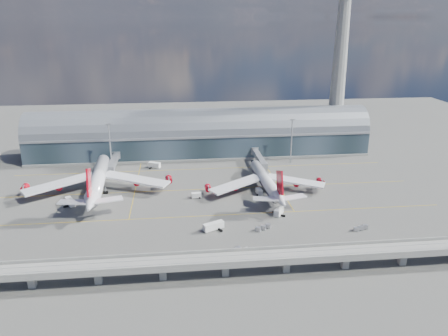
{
  "coord_description": "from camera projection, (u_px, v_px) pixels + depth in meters",
  "views": [
    {
      "loc": [
        -13.85,
        -176.32,
        79.0
      ],
      "look_at": [
        6.78,
        10.0,
        14.0
      ],
      "focal_mm": 35.0,
      "sensor_mm": 36.0,
      "label": 1
    }
  ],
  "objects": [
    {
      "name": "cargo_train_1",
      "position": [
        253.0,
        252.0,
        153.14
      ],
      "size": [
        13.23,
        6.84,
        1.81
      ],
      "rotation": [
        0.0,
        0.0,
        1.97
      ],
      "color": "gray",
      "rests_on": "ground"
    },
    {
      "name": "floodlight_mast_right",
      "position": [
        291.0,
        140.0,
        245.27
      ],
      "size": [
        3.0,
        0.7,
        25.7
      ],
      "color": "gray",
      "rests_on": "ground"
    },
    {
      "name": "cargo_train_0",
      "position": [
        263.0,
        228.0,
        170.99
      ],
      "size": [
        7.21,
        4.72,
        1.64
      ],
      "rotation": [
        0.0,
        0.0,
        1.1
      ],
      "color": "gray",
      "rests_on": "ground"
    },
    {
      "name": "service_truck_0",
      "position": [
        70.0,
        202.0,
        192.96
      ],
      "size": [
        5.75,
        7.7,
        3.09
      ],
      "rotation": [
        0.0,
        0.0,
        0.51
      ],
      "color": "silver",
      "rests_on": "ground"
    },
    {
      "name": "terminal",
      "position": [
        200.0,
        136.0,
        262.41
      ],
      "size": [
        200.0,
        30.0,
        28.0
      ],
      "color": "#1E2B33",
      "rests_on": "ground"
    },
    {
      "name": "jet_bridge_left",
      "position": [
        114.0,
        161.0,
        236.04
      ],
      "size": [
        4.4,
        28.0,
        7.25
      ],
      "color": "gray",
      "rests_on": "ground"
    },
    {
      "name": "floodlight_mast_left",
      "position": [
        110.0,
        145.0,
        234.88
      ],
      "size": [
        3.0,
        0.7,
        25.7
      ],
      "color": "gray",
      "rests_on": "ground"
    },
    {
      "name": "guideway",
      "position": [
        225.0,
        261.0,
        139.51
      ],
      "size": [
        220.0,
        8.5,
        7.2
      ],
      "color": "gray",
      "rests_on": "ground"
    },
    {
      "name": "airliner_right",
      "position": [
        266.0,
        182.0,
        206.91
      ],
      "size": [
        58.43,
        61.07,
        19.38
      ],
      "rotation": [
        0.0,
        0.0,
        0.04
      ],
      "color": "white",
      "rests_on": "ground"
    },
    {
      "name": "ground",
      "position": [
        211.0,
        206.0,
        192.89
      ],
      "size": [
        500.0,
        500.0,
        0.0
      ],
      "primitive_type": "plane",
      "color": "#474744",
      "rests_on": "ground"
    },
    {
      "name": "airliner_left",
      "position": [
        98.0,
        180.0,
        205.35
      ],
      "size": [
        70.03,
        73.58,
        22.42
      ],
      "rotation": [
        0.0,
        0.0,
        0.06
      ],
      "color": "white",
      "rests_on": "ground"
    },
    {
      "name": "control_tower",
      "position": [
        340.0,
        65.0,
        262.76
      ],
      "size": [
        19.0,
        19.0,
        103.0
      ],
      "color": "gray",
      "rests_on": "ground"
    },
    {
      "name": "service_truck_2",
      "position": [
        214.0,
        226.0,
        170.54
      ],
      "size": [
        8.68,
        5.82,
        3.06
      ],
      "rotation": [
        0.0,
        0.0,
        2.01
      ],
      "color": "silver",
      "rests_on": "ground"
    },
    {
      "name": "service_truck_4",
      "position": [
        259.0,
        192.0,
        204.99
      ],
      "size": [
        2.83,
        4.93,
        2.71
      ],
      "rotation": [
        0.0,
        0.0,
        0.13
      ],
      "color": "silver",
      "rests_on": "ground"
    },
    {
      "name": "jet_bridge_right",
      "position": [
        259.0,
        157.0,
        242.46
      ],
      "size": [
        4.4,
        32.0,
        7.25
      ],
      "color": "gray",
      "rests_on": "ground"
    },
    {
      "name": "service_truck_5",
      "position": [
        154.0,
        165.0,
        240.67
      ],
      "size": [
        7.13,
        5.12,
        3.23
      ],
      "rotation": [
        0.0,
        0.0,
        1.14
      ],
      "color": "silver",
      "rests_on": "ground"
    },
    {
      "name": "service_truck_3",
      "position": [
        279.0,
        212.0,
        183.52
      ],
      "size": [
        5.41,
        6.47,
        2.99
      ],
      "rotation": [
        0.0,
        0.0,
        -0.59
      ],
      "color": "silver",
      "rests_on": "ground"
    },
    {
      "name": "service_truck_1",
      "position": [
        196.0,
        195.0,
        200.85
      ],
      "size": [
        4.5,
        2.45,
        2.52
      ],
      "rotation": [
        0.0,
        0.0,
        1.65
      ],
      "color": "silver",
      "rests_on": "ground"
    },
    {
      "name": "taxi_lines",
      "position": [
        208.0,
        187.0,
        213.65
      ],
      "size": [
        200.0,
        80.12,
        0.01
      ],
      "color": "gold",
      "rests_on": "ground"
    },
    {
      "name": "cargo_train_2",
      "position": [
        361.0,
        228.0,
        170.76
      ],
      "size": [
        6.87,
        3.56,
        1.52
      ],
      "rotation": [
        0.0,
        0.0,
        1.24
      ],
      "color": "gray",
      "rests_on": "ground"
    }
  ]
}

